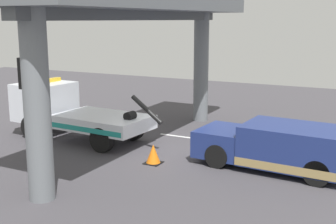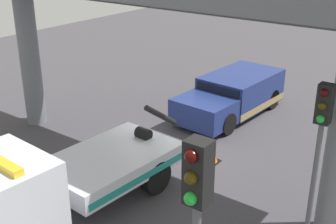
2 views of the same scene
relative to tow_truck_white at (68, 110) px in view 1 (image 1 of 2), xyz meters
name	(u,v)px [view 1 (image 1 of 2)]	position (x,y,z in m)	size (l,w,h in m)	color
ground_plane	(161,152)	(-4.63, 0.05, -1.25)	(60.00, 40.00, 0.10)	#423F44
lane_stripe_west	(330,156)	(-10.63, -2.31, -1.20)	(2.60, 0.16, 0.01)	silver
lane_stripe_mid	(186,137)	(-4.63, -2.31, -1.20)	(2.60, 0.16, 0.01)	silver
lane_stripe_east	(78,123)	(1.37, -2.31, -1.20)	(2.60, 0.16, 0.01)	silver
tow_truck_white	(68,110)	(0.00, 0.00, 0.00)	(7.31, 2.75, 2.46)	silver
towed_van_green	(279,147)	(-9.21, 0.05, -0.42)	(5.32, 2.49, 1.58)	navy
overpass_structure	(142,9)	(-3.82, 0.05, 4.27)	(3.60, 13.53, 6.32)	slate
traffic_light_near	(26,95)	(-3.11, 5.48, 1.74)	(0.39, 0.32, 4.02)	#515456
traffic_cone_orange	(153,154)	(-5.09, 1.50, -0.87)	(0.59, 0.59, 0.70)	orange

